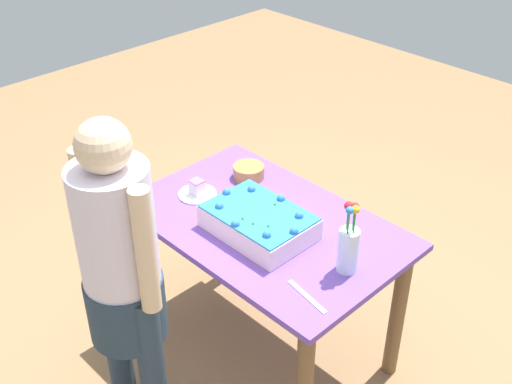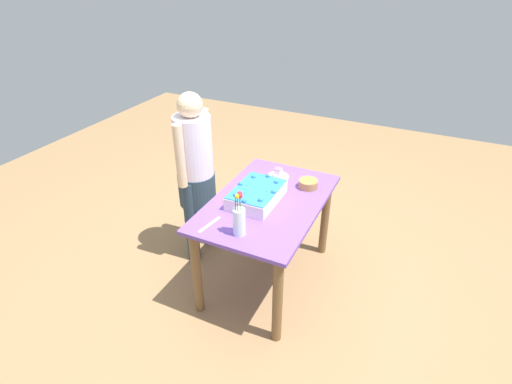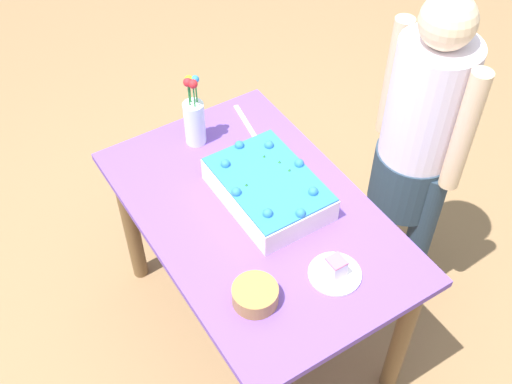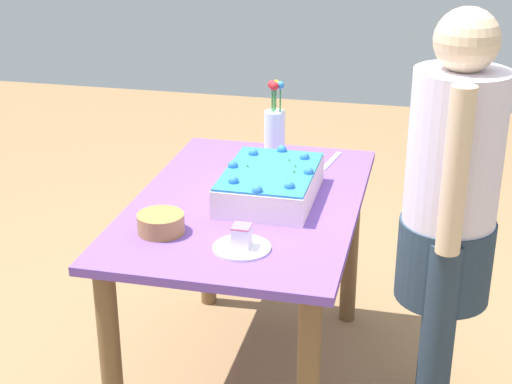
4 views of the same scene
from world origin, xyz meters
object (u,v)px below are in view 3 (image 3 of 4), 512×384
object	(u,v)px
serving_plate_with_slice	(335,270)
fruit_bowl	(255,295)
sheet_cake	(268,188)
person_standing	(418,141)
cake_knife	(245,121)
flower_vase	(195,118)

from	to	relation	value
serving_plate_with_slice	fruit_bowl	size ratio (longest dim) A/B	1.18
sheet_cake	fruit_bowl	xyz separation A→B (m)	(0.36, -0.28, -0.02)
person_standing	cake_knife	bearing A→B (deg)	-49.88
cake_knife	flower_vase	world-z (taller)	flower_vase
flower_vase	fruit_bowl	size ratio (longest dim) A/B	2.07
cake_knife	person_standing	bearing A→B (deg)	-130.17
serving_plate_with_slice	flower_vase	size ratio (longest dim) A/B	0.57
cake_knife	sheet_cake	bearing A→B (deg)	169.11
fruit_bowl	flower_vase	bearing A→B (deg)	164.80
sheet_cake	flower_vase	world-z (taller)	flower_vase
fruit_bowl	person_standing	bearing A→B (deg)	104.64
serving_plate_with_slice	flower_vase	world-z (taller)	flower_vase
flower_vase	person_standing	xyz separation A→B (m)	(0.55, 0.69, -0.04)
person_standing	flower_vase	bearing A→B (deg)	-38.47
sheet_cake	fruit_bowl	world-z (taller)	sheet_cake
flower_vase	fruit_bowl	bearing A→B (deg)	-15.20
sheet_cake	flower_vase	size ratio (longest dim) A/B	1.42
serving_plate_with_slice	sheet_cake	bearing A→B (deg)	-179.97
fruit_bowl	person_standing	distance (m)	0.94
sheet_cake	person_standing	distance (m)	0.63
sheet_cake	flower_vase	xyz separation A→B (m)	(-0.43, -0.07, 0.06)
fruit_bowl	serving_plate_with_slice	bearing A→B (deg)	78.80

